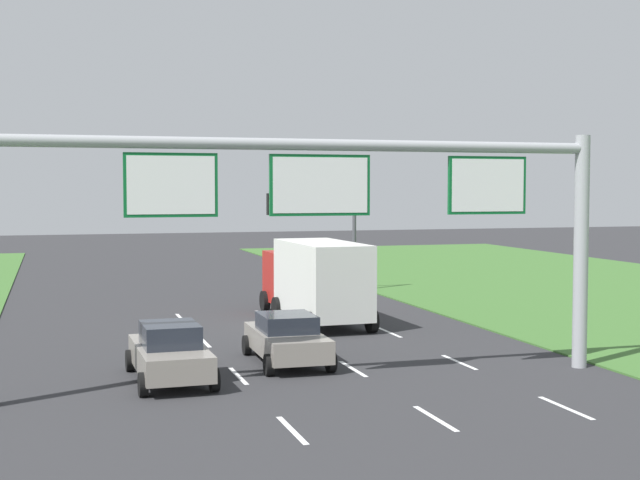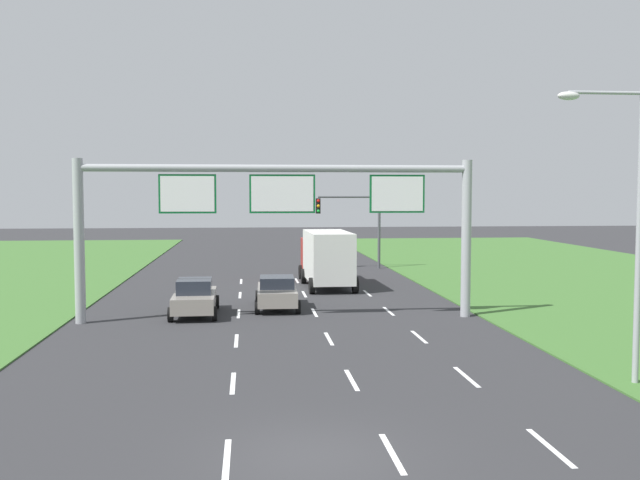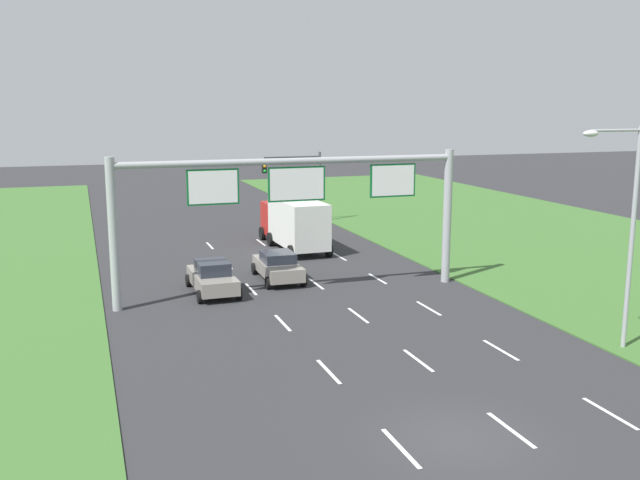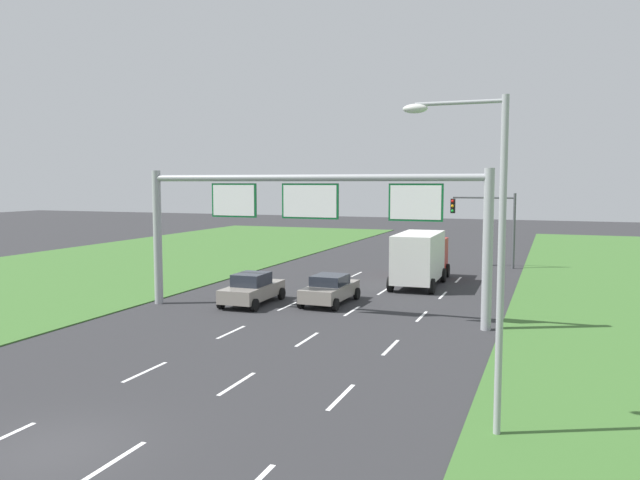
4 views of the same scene
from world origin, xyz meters
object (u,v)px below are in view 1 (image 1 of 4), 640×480
Objects in this scene: car_lead_silver at (170,353)px; sign_gantry at (318,206)px; traffic_light_mast at (319,218)px; box_truck at (315,279)px; car_near_red at (287,338)px.

car_lead_silver is 5.87m from sign_gantry.
car_lead_silver is 21.65m from traffic_light_mast.
car_lead_silver is at bearing -128.26° from box_truck.
box_truck is (7.03, 9.37, 0.96)m from car_lead_silver.
car_near_red is 0.80× the size of traffic_light_mast.
car_near_red is 4.09m from car_lead_silver.
car_near_red is 5.21m from sign_gantry.
box_truck is 0.47× the size of sign_gantry.
traffic_light_mast reaches higher than box_truck.
box_truck is 10.24m from traffic_light_mast.
box_truck is 11.87m from sign_gantry.
box_truck is 1.44× the size of traffic_light_mast.
box_truck reaches higher than car_near_red.
car_near_red is at bearing 91.28° from sign_gantry.
sign_gantry is (-3.17, -10.99, 3.15)m from box_truck.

